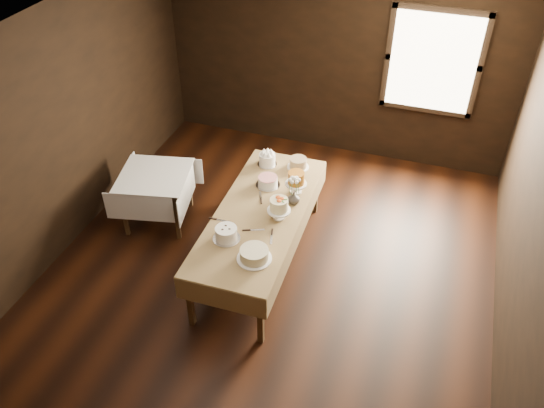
{
  "coord_description": "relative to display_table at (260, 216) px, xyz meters",
  "views": [
    {
      "loc": [
        1.51,
        -4.24,
        4.64
      ],
      "look_at": [
        0.0,
        0.2,
        0.95
      ],
      "focal_mm": 36.63,
      "sensor_mm": 36.0,
      "label": 1
    }
  ],
  "objects": [
    {
      "name": "side_table",
      "position": [
        -1.5,
        0.31,
        -0.07
      ],
      "size": [
        1.01,
        1.01,
        0.71
      ],
      "rotation": [
        0.0,
        0.0,
        0.22
      ],
      "color": "#3E2915",
      "rests_on": "ground"
    },
    {
      "name": "cake_caramel",
      "position": [
        0.27,
        0.48,
        0.18
      ],
      "size": [
        0.25,
        0.25,
        0.29
      ],
      "color": "white",
      "rests_on": "display_table"
    },
    {
      "name": "cake_flowers",
      "position": [
        0.23,
        -0.03,
        0.17
      ],
      "size": [
        0.26,
        0.26,
        0.27
      ],
      "color": "white",
      "rests_on": "display_table"
    },
    {
      "name": "cake_server_a",
      "position": [
        0.08,
        -0.3,
        0.06
      ],
      "size": [
        0.23,
        0.12,
        0.01
      ],
      "primitive_type": "cube",
      "rotation": [
        0.0,
        0.0,
        0.4
      ],
      "color": "silver",
      "rests_on": "display_table"
    },
    {
      "name": "cake_server_e",
      "position": [
        -0.33,
        -0.27,
        0.06
      ],
      "size": [
        0.24,
        0.04,
        0.01
      ],
      "primitive_type": "cube",
      "rotation": [
        0.0,
        0.0,
        0.05
      ],
      "color": "silver",
      "rests_on": "display_table"
    },
    {
      "name": "cake_server_c",
      "position": [
        -0.1,
        0.29,
        0.06
      ],
      "size": [
        0.12,
        0.23,
        0.01
      ],
      "primitive_type": "cube",
      "rotation": [
        0.0,
        0.0,
        1.98
      ],
      "color": "silver",
      "rests_on": "display_table"
    },
    {
      "name": "ceiling",
      "position": [
        0.17,
        -0.26,
        2.11
      ],
      "size": [
        5.0,
        6.0,
        0.01
      ],
      "primitive_type": "cube",
      "color": "beige",
      "rests_on": "wall_back"
    },
    {
      "name": "flower_bouquet",
      "position": [
        0.31,
        0.28,
        0.32
      ],
      "size": [
        0.14,
        0.14,
        0.2
      ],
      "primitive_type": null,
      "color": "white",
      "rests_on": "flower_vase"
    },
    {
      "name": "cake_lattice",
      "position": [
        -0.08,
        0.51,
        0.11
      ],
      "size": [
        0.29,
        0.29,
        0.11
      ],
      "color": "silver",
      "rests_on": "display_table"
    },
    {
      "name": "cake_server_b",
      "position": [
        0.27,
        -0.39,
        0.06
      ],
      "size": [
        0.09,
        0.24,
        0.01
      ],
      "primitive_type": "cube",
      "rotation": [
        0.0,
        0.0,
        -1.31
      ],
      "color": "silver",
      "rests_on": "display_table"
    },
    {
      "name": "cake_meringue",
      "position": [
        -0.23,
        0.92,
        0.13
      ],
      "size": [
        0.25,
        0.25,
        0.15
      ],
      "color": "silver",
      "rests_on": "display_table"
    },
    {
      "name": "flower_vase",
      "position": [
        0.31,
        0.28,
        0.13
      ],
      "size": [
        0.19,
        0.19,
        0.14
      ],
      "primitive_type": "imported",
      "rotation": [
        0.0,
        0.0,
        1.0
      ],
      "color": "#2D2823",
      "rests_on": "display_table"
    },
    {
      "name": "display_table",
      "position": [
        0.0,
        0.0,
        0.0
      ],
      "size": [
        0.99,
        2.43,
        0.75
      ],
      "rotation": [
        0.0,
        0.0,
        0.02
      ],
      "color": "#3E2915",
      "rests_on": "ground"
    },
    {
      "name": "wall_left",
      "position": [
        -2.33,
        -0.26,
        0.71
      ],
      "size": [
        0.02,
        6.0,
        2.8
      ],
      "primitive_type": "cube",
      "color": "black",
      "rests_on": "ground"
    },
    {
      "name": "wall_right",
      "position": [
        2.67,
        -0.26,
        0.71
      ],
      "size": [
        0.02,
        6.0,
        2.8
      ],
      "primitive_type": "cube",
      "color": "black",
      "rests_on": "ground"
    },
    {
      "name": "cake_speckled",
      "position": [
        0.15,
        0.98,
        0.12
      ],
      "size": [
        0.29,
        0.29,
        0.13
      ],
      "color": "white",
      "rests_on": "display_table"
    },
    {
      "name": "wall_back",
      "position": [
        0.17,
        2.74,
        0.71
      ],
      "size": [
        5.0,
        0.02,
        2.8
      ],
      "primitive_type": "cube",
      "color": "black",
      "rests_on": "ground"
    },
    {
      "name": "cake_swirl",
      "position": [
        -0.18,
        -0.54,
        0.13
      ],
      "size": [
        0.29,
        0.29,
        0.15
      ],
      "color": "silver",
      "rests_on": "display_table"
    },
    {
      "name": "cake_server_d",
      "position": [
        0.28,
        0.32,
        0.06
      ],
      "size": [
        0.12,
        0.23,
        0.01
      ],
      "primitive_type": "cube",
      "rotation": [
        0.0,
        0.0,
        1.13
      ],
      "color": "silver",
      "rests_on": "display_table"
    },
    {
      "name": "floor",
      "position": [
        0.17,
        -0.26,
        -0.69
      ],
      "size": [
        5.0,
        6.0,
        0.01
      ],
      "primitive_type": "cube",
      "color": "black",
      "rests_on": "ground"
    },
    {
      "name": "cake_cream",
      "position": [
        0.2,
        -0.72,
        0.11
      ],
      "size": [
        0.41,
        0.41,
        0.12
      ],
      "color": "white",
      "rests_on": "display_table"
    },
    {
      "name": "window",
      "position": [
        1.47,
        2.68,
        0.91
      ],
      "size": [
        1.1,
        0.05,
        1.3
      ],
      "primitive_type": "cube",
      "color": "#FFEABF",
      "rests_on": "wall_back"
    }
  ]
}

